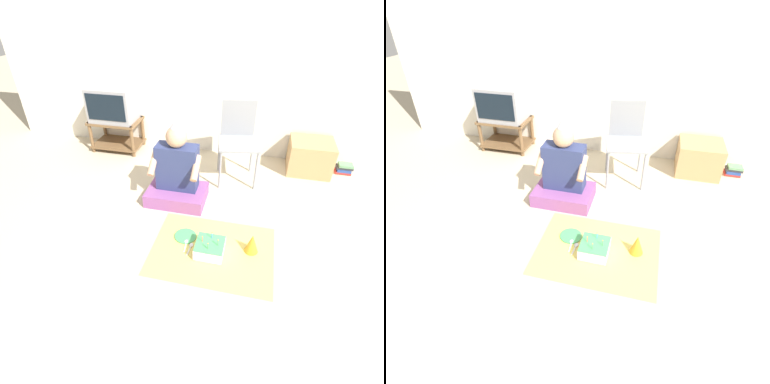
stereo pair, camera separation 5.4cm
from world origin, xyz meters
TOP-DOWN VIEW (x-y plane):
  - ground_plane at (0.00, 0.00)m, footprint 16.00×16.00m
  - wall_back at (0.00, 2.11)m, footprint 6.40×0.06m
  - tv_stand at (-1.63, 1.86)m, footprint 0.64×0.43m
  - tv at (-1.63, 1.86)m, footprint 0.55×0.42m
  - folding_chair at (-0.01, 1.51)m, footprint 0.49×0.50m
  - cardboard_box_stack at (0.83, 1.82)m, footprint 0.49×0.44m
  - book_pile at (1.24, 1.87)m, footprint 0.19×0.15m
  - person_seated at (-0.53, 0.90)m, footprint 0.59×0.42m
  - party_cloth at (-0.05, 0.25)m, footprint 1.02×0.79m
  - birthday_cake at (-0.07, 0.22)m, footprint 0.24×0.24m
  - party_hat_blue at (0.27, 0.31)m, footprint 0.12×0.12m
  - paper_plate at (-0.31, 0.36)m, footprint 0.19×0.19m
  - plastic_spoon_near at (-0.28, 0.27)m, footprint 0.04×0.15m
  - plastic_spoon_far at (-0.23, 0.24)m, footprint 0.04×0.15m

SIDE VIEW (x-z plane):
  - ground_plane at x=0.00m, z-range 0.00..0.00m
  - party_cloth at x=-0.05m, z-range 0.00..0.01m
  - paper_plate at x=-0.31m, z-range 0.01..0.02m
  - plastic_spoon_near at x=-0.28m, z-range 0.01..0.02m
  - plastic_spoon_far at x=-0.23m, z-range 0.01..0.02m
  - book_pile at x=1.24m, z-range 0.00..0.11m
  - birthday_cake at x=-0.07m, z-range -0.02..0.14m
  - party_hat_blue at x=0.27m, z-range 0.01..0.18m
  - cardboard_box_stack at x=0.83m, z-range 0.00..0.38m
  - tv_stand at x=-1.63m, z-range 0.04..0.45m
  - person_seated at x=-0.53m, z-range -0.15..0.72m
  - folding_chair at x=-0.01m, z-range 0.07..0.92m
  - tv at x=-1.63m, z-range 0.41..0.82m
  - wall_back at x=0.00m, z-range 0.00..2.55m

